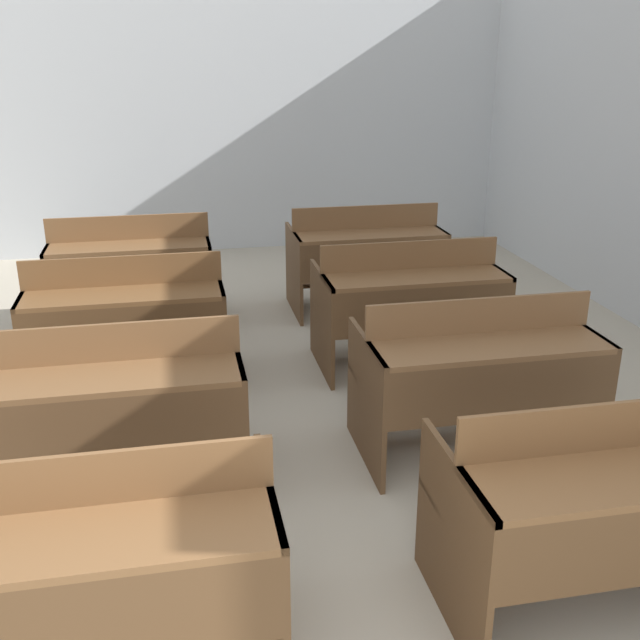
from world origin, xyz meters
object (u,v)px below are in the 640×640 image
(bench_second_left, at_px, (115,405))
(bench_back_right, at_px, (366,255))
(bench_front_left, at_px, (94,566))
(bench_back_left, at_px, (131,268))
(bench_third_right, at_px, (409,301))
(bench_second_right, at_px, (478,373))
(bench_front_right, at_px, (607,503))
(bench_third_left, at_px, (126,320))

(bench_second_left, relative_size, bench_back_right, 1.00)
(bench_front_left, xyz_separation_m, bench_back_left, (-0.00, 3.81, 0.00))
(bench_front_left, relative_size, bench_back_left, 1.00)
(bench_third_right, bearing_deg, bench_second_right, -90.53)
(bench_front_right, height_order, bench_second_left, same)
(bench_second_right, height_order, bench_third_right, same)
(bench_back_left, bearing_deg, bench_front_left, -89.95)
(bench_front_right, relative_size, bench_second_right, 1.00)
(bench_front_right, relative_size, bench_back_left, 1.00)
(bench_second_right, bearing_deg, bench_third_left, 146.91)
(bench_front_right, relative_size, bench_back_right, 1.00)
(bench_back_right, bearing_deg, bench_second_right, -90.52)
(bench_back_left, bearing_deg, bench_second_right, -52.22)
(bench_third_left, relative_size, bench_back_left, 1.00)
(bench_front_right, height_order, bench_back_right, same)
(bench_third_right, height_order, bench_back_right, same)
(bench_third_left, bearing_deg, bench_second_left, -90.14)
(bench_second_left, height_order, bench_third_left, same)
(bench_third_right, height_order, bench_back_left, same)
(bench_front_left, bearing_deg, bench_back_left, 90.05)
(bench_third_left, height_order, bench_back_left, same)
(bench_second_left, relative_size, bench_third_left, 1.00)
(bench_second_left, xyz_separation_m, bench_back_left, (-0.01, 2.54, 0.00))
(bench_second_left, height_order, bench_back_right, same)
(bench_front_right, relative_size, bench_third_right, 1.00)
(bench_second_right, relative_size, bench_third_right, 1.00)
(bench_back_left, bearing_deg, bench_third_right, -32.45)
(bench_back_left, distance_m, bench_back_right, 1.98)
(bench_front_left, height_order, bench_back_right, same)
(bench_front_right, height_order, bench_third_left, same)
(bench_front_right, bearing_deg, bench_second_left, 147.07)
(bench_front_left, relative_size, bench_back_right, 1.00)
(bench_third_left, bearing_deg, bench_third_right, 0.14)
(bench_third_left, bearing_deg, bench_front_left, -90.19)
(bench_front_left, distance_m, bench_front_right, 1.97)
(bench_front_left, relative_size, bench_third_right, 1.00)
(bench_second_right, relative_size, bench_back_right, 1.00)
(bench_second_left, bearing_deg, bench_back_right, 52.20)
(bench_second_left, xyz_separation_m, bench_third_right, (1.96, 1.29, 0.00))
(bench_second_right, xyz_separation_m, bench_back_right, (0.02, 2.53, 0.00))
(bench_front_left, relative_size, bench_third_left, 1.00)
(bench_second_right, relative_size, bench_back_left, 1.00)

